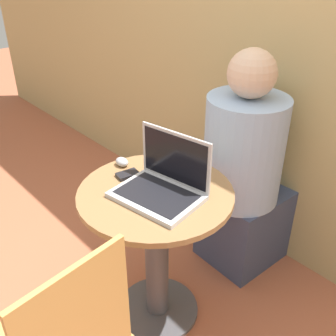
% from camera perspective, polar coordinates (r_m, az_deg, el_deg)
% --- Properties ---
extents(ground_plane, '(12.00, 12.00, 0.00)m').
position_cam_1_polar(ground_plane, '(2.11, -1.49, -19.87)').
color(ground_plane, '#B26042').
extents(back_wall, '(7.00, 0.05, 2.60)m').
position_cam_1_polar(back_wall, '(2.04, 17.59, 19.98)').
color(back_wall, tan).
rests_on(back_wall, ground_plane).
extents(round_table, '(0.65, 0.65, 0.72)m').
position_cam_1_polar(round_table, '(1.77, -1.69, -9.90)').
color(round_table, '#4C4C51').
rests_on(round_table, ground_plane).
extents(laptop, '(0.38, 0.30, 0.25)m').
position_cam_1_polar(laptop, '(1.58, -0.77, -2.25)').
color(laptop, '#B7B7BC').
rests_on(laptop, round_table).
extents(cell_phone, '(0.07, 0.10, 0.02)m').
position_cam_1_polar(cell_phone, '(1.73, -5.88, -0.94)').
color(cell_phone, black).
rests_on(cell_phone, round_table).
extents(computer_mouse, '(0.07, 0.05, 0.04)m').
position_cam_1_polar(computer_mouse, '(1.81, -6.70, 0.89)').
color(computer_mouse, '#B2B2B7').
rests_on(computer_mouse, round_table).
extents(person_seated, '(0.41, 0.62, 1.21)m').
position_cam_1_polar(person_seated, '(2.14, 11.57, -2.07)').
color(person_seated, '#3D4766').
rests_on(person_seated, ground_plane).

